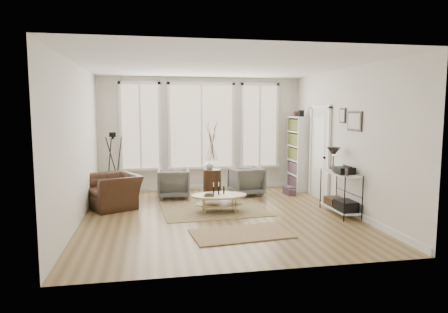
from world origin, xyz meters
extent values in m
plane|color=olive|center=(0.00, 0.00, 0.00)|extent=(5.50, 5.50, 0.00)
plane|color=white|center=(0.00, 0.00, 2.90)|extent=(5.50, 5.50, 0.00)
cube|color=silver|center=(0.00, 2.75, 1.45)|extent=(5.20, 0.04, 2.90)
cube|color=silver|center=(0.00, -2.75, 1.45)|extent=(5.20, 0.04, 2.90)
cube|color=silver|center=(-2.60, 0.00, 1.45)|extent=(0.04, 5.50, 2.90)
cube|color=silver|center=(2.60, 0.00, 1.45)|extent=(0.04, 5.50, 2.90)
cube|color=white|center=(0.00, 2.74, 0.06)|extent=(5.10, 0.04, 0.12)
cube|color=white|center=(2.58, 0.00, 0.06)|extent=(0.03, 5.40, 0.12)
cube|color=tan|center=(0.00, 2.73, 1.65)|extent=(1.60, 0.03, 2.10)
cube|color=tan|center=(-1.55, 2.73, 1.65)|extent=(0.90, 0.03, 2.10)
cube|color=tan|center=(1.55, 2.73, 1.65)|extent=(0.90, 0.03, 2.10)
cube|color=white|center=(0.00, 2.71, 1.65)|extent=(1.74, 0.06, 2.24)
cube|color=white|center=(-1.55, 2.71, 1.65)|extent=(1.04, 0.06, 2.24)
cube|color=white|center=(1.55, 2.71, 1.65)|extent=(1.04, 0.06, 2.24)
cube|color=white|center=(0.00, 2.69, 0.57)|extent=(4.10, 0.12, 0.06)
cube|color=silver|center=(2.58, 1.15, 1.05)|extent=(0.04, 0.88, 2.10)
cube|color=white|center=(2.56, 1.15, 1.30)|extent=(0.01, 0.55, 1.20)
cube|color=white|center=(2.56, 0.66, 1.05)|extent=(0.06, 0.08, 2.18)
cube|color=white|center=(2.56, 1.64, 1.05)|extent=(0.06, 0.08, 2.18)
cube|color=white|center=(2.56, 1.15, 2.14)|extent=(0.06, 1.06, 0.08)
sphere|color=black|center=(2.53, 0.82, 1.00)|extent=(0.06, 0.06, 0.06)
cube|color=white|center=(2.43, 1.81, 0.95)|extent=(0.30, 0.03, 1.90)
cube|color=white|center=(2.43, 2.63, 0.95)|extent=(0.30, 0.03, 1.90)
cube|color=white|center=(2.58, 2.23, 0.95)|extent=(0.02, 0.85, 1.90)
cube|color=white|center=(2.43, 2.23, 0.95)|extent=(0.30, 0.81, 1.90)
cube|color=brown|center=(2.43, 2.23, 0.95)|extent=(0.24, 0.75, 1.76)
cube|color=black|center=(2.43, 2.02, 1.98)|extent=(0.12, 0.10, 0.16)
sphere|color=#382216|center=(2.43, 2.38, 1.97)|extent=(0.14, 0.14, 0.14)
cube|color=white|center=(2.38, -0.30, 0.12)|extent=(0.37, 1.07, 0.03)
cube|color=white|center=(2.38, -0.30, 0.82)|extent=(0.37, 1.07, 0.02)
cylinder|color=black|center=(2.20, -0.83, 0.42)|extent=(0.02, 0.02, 0.85)
cylinder|color=black|center=(2.56, -0.83, 0.42)|extent=(0.02, 0.02, 0.85)
cylinder|color=black|center=(2.20, 0.23, 0.42)|extent=(0.02, 0.02, 0.85)
cylinder|color=black|center=(2.56, 0.23, 0.42)|extent=(0.02, 0.02, 0.85)
cylinder|color=black|center=(2.38, 0.05, 0.88)|extent=(0.14, 0.14, 0.02)
cylinder|color=black|center=(2.38, 0.05, 1.01)|extent=(0.02, 0.02, 0.30)
cone|color=black|center=(2.38, 0.05, 1.21)|extent=(0.28, 0.28, 0.18)
cube|color=black|center=(2.38, -0.45, 0.91)|extent=(0.32, 0.30, 0.13)
cube|color=black|center=(2.38, -0.55, 0.23)|extent=(0.32, 0.45, 0.20)
cube|color=#382216|center=(2.38, -0.08, 0.21)|extent=(0.32, 0.40, 0.16)
cube|color=black|center=(2.28, -0.72, 0.91)|extent=(0.02, 0.10, 0.14)
cube|color=black|center=(2.28, -0.18, 0.91)|extent=(0.02, 0.10, 0.12)
cube|color=black|center=(2.58, -0.40, 1.85)|extent=(0.03, 0.52, 0.38)
cube|color=white|center=(2.56, -0.40, 1.85)|extent=(0.01, 0.44, 0.30)
cube|color=black|center=(2.58, 0.10, 1.95)|extent=(0.03, 0.24, 0.30)
cube|color=white|center=(2.56, 0.10, 1.95)|extent=(0.01, 0.18, 0.24)
cube|color=brown|center=(-0.01, 0.50, 0.01)|extent=(2.26, 1.76, 0.01)
cube|color=brown|center=(0.16, -1.21, 0.01)|extent=(1.72, 1.08, 0.01)
ellipsoid|color=tan|center=(0.05, 0.32, 0.16)|extent=(0.97, 0.63, 0.03)
ellipsoid|color=tan|center=(0.05, 0.32, 0.34)|extent=(1.14, 0.74, 0.04)
cylinder|color=tan|center=(-0.26, 0.15, 0.16)|extent=(0.03, 0.03, 0.32)
cylinder|color=tan|center=(0.36, 0.15, 0.16)|extent=(0.03, 0.03, 0.32)
cylinder|color=tan|center=(-0.26, 0.50, 0.16)|extent=(0.03, 0.03, 0.32)
cylinder|color=tan|center=(0.36, 0.50, 0.16)|extent=(0.03, 0.03, 0.32)
cylinder|color=black|center=(-0.06, 0.37, 0.43)|extent=(0.03, 0.03, 0.16)
cylinder|color=black|center=(0.05, 0.37, 0.43)|extent=(0.03, 0.03, 0.16)
cylinder|color=black|center=(0.15, 0.37, 0.43)|extent=(0.03, 0.03, 0.16)
cube|color=#244522|center=(-0.17, 0.24, 0.38)|extent=(0.19, 0.14, 0.05)
imported|color=#61615C|center=(-0.79, 1.83, 0.34)|extent=(0.77, 0.79, 0.69)
imported|color=#61615C|center=(0.97, 1.81, 0.35)|extent=(0.84, 0.86, 0.69)
cylinder|color=#382216|center=(0.14, 1.86, 0.32)|extent=(0.43, 0.43, 0.65)
imported|color=silver|center=(0.09, 1.97, 0.76)|extent=(0.23, 0.23, 0.23)
imported|color=#382216|center=(-2.11, 1.09, 0.35)|extent=(1.40, 1.34, 0.71)
cylinder|color=black|center=(-2.18, 2.19, 1.41)|extent=(0.07, 0.07, 0.07)
cube|color=black|center=(-2.18, 2.19, 1.49)|extent=(0.16, 0.12, 0.11)
cylinder|color=black|center=(-2.18, 2.10, 1.49)|extent=(0.07, 0.09, 0.07)
cube|color=brown|center=(2.05, 1.72, 0.09)|extent=(0.27, 0.32, 0.19)
cube|color=brown|center=(2.05, 1.57, 0.07)|extent=(0.22, 0.26, 0.15)
camera|label=1|loc=(-1.29, -7.52, 2.06)|focal=32.00mm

